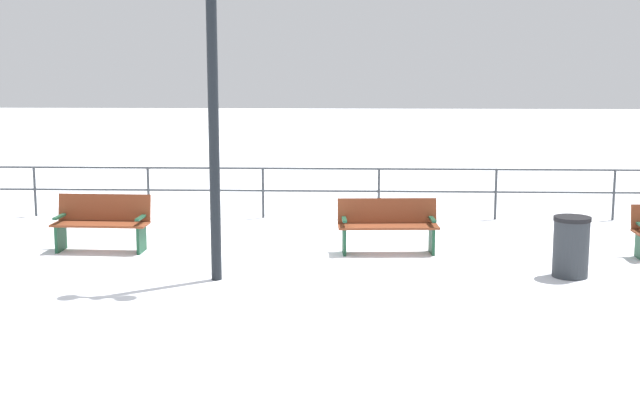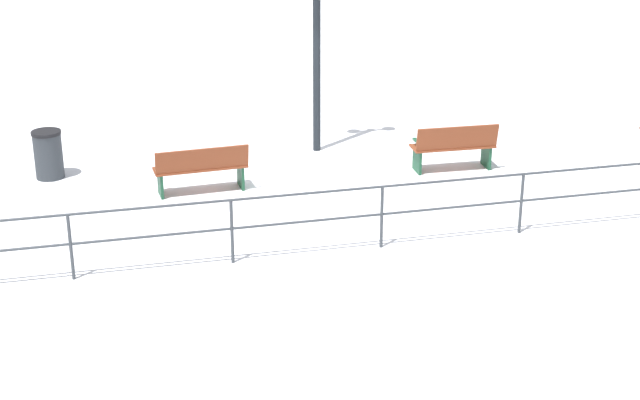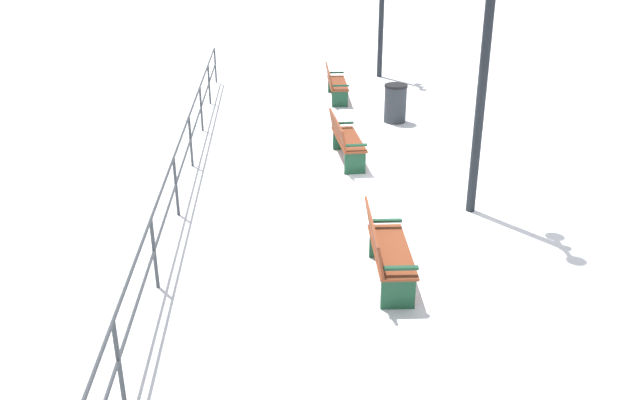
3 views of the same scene
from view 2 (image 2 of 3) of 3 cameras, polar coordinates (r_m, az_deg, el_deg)
The scene contains 5 objects.
ground_plane at distance 17.93m, azimuth 0.53°, elevation 1.31°, with size 80.00×80.00×0.00m, color white.
bench_second at distance 18.33m, azimuth 7.90°, elevation 3.15°, with size 0.60×1.59×0.93m.
bench_third at distance 17.17m, azimuth -7.01°, elevation 1.90°, with size 0.60×1.67×0.88m.
waterfront_railing at distance 14.78m, azimuth 3.67°, elevation -0.30°, with size 0.05×18.61×1.02m.
trash_bin at distance 18.50m, azimuth -15.71°, elevation 2.61°, with size 0.54×0.54×0.90m.
Camera 2 is at (-16.30, 4.24, 6.15)m, focal length 54.33 mm.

